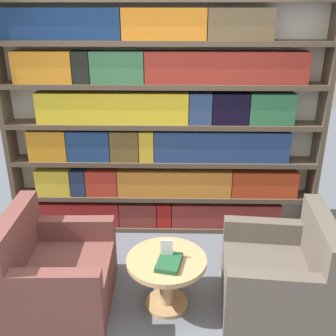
# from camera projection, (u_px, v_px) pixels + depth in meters

# --- Properties ---
(ground_plane) EXTENTS (14.00, 14.00, 0.00)m
(ground_plane) POSITION_uv_depth(u_px,v_px,m) (158.00, 315.00, 3.17)
(ground_plane) COLOR slate
(bookshelf) EXTENTS (3.24, 0.30, 2.40)m
(bookshelf) POSITION_uv_depth(u_px,v_px,m) (160.00, 125.00, 4.03)
(bookshelf) COLOR silver
(bookshelf) RESTS_ON ground_plane
(armchair_left) EXTENTS (0.83, 0.90, 0.83)m
(armchair_left) POSITION_uv_depth(u_px,v_px,m) (56.00, 274.00, 3.21)
(armchair_left) COLOR brown
(armchair_left) RESTS_ON ground_plane
(armchair_right) EXTENTS (0.88, 0.95, 0.83)m
(armchair_right) POSITION_uv_depth(u_px,v_px,m) (279.00, 277.00, 3.17)
(armchair_right) COLOR brown
(armchair_right) RESTS_ON ground_plane
(coffee_table) EXTENTS (0.64, 0.64, 0.46)m
(coffee_table) POSITION_uv_depth(u_px,v_px,m) (167.00, 272.00, 3.16)
(coffee_table) COLOR tan
(coffee_table) RESTS_ON ground_plane
(table_sign) EXTENTS (0.10, 0.06, 0.17)m
(table_sign) POSITION_uv_depth(u_px,v_px,m) (167.00, 251.00, 3.09)
(table_sign) COLOR black
(table_sign) RESTS_ON coffee_table
(stray_book) EXTENTS (0.22, 0.29, 0.04)m
(stray_book) POSITION_uv_depth(u_px,v_px,m) (169.00, 262.00, 3.04)
(stray_book) COLOR #1E512D
(stray_book) RESTS_ON coffee_table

